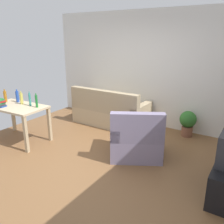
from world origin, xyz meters
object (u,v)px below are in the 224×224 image
object	(u,v)px
bottle_tall	(30,99)
armchair	(136,140)
bottle_blue	(17,96)
bottle_amber	(5,96)
desk	(17,111)
book_stack	(0,103)
bottle_squat	(21,98)
bottle_green	(36,101)
couch	(110,113)
potted_plant	(188,122)

from	to	relation	value
bottle_tall	armchair	bearing A→B (deg)	14.39
bottle_blue	bottle_amber	bearing A→B (deg)	-152.10
desk	armchair	distance (m)	2.50
bottle_blue	book_stack	bearing A→B (deg)	-92.08
bottle_squat	book_stack	distance (m)	0.42
bottle_tall	bottle_green	size ratio (longest dim) A/B	1.03
couch	bottle_blue	xyz separation A→B (m)	(-1.30, -1.62, 0.58)
bottle_amber	bottle_tall	xyz separation A→B (m)	(0.69, 0.09, 0.01)
bottle_amber	book_stack	distance (m)	0.36
bottle_blue	potted_plant	bearing A→B (deg)	31.65
bottle_green	armchair	bearing A→B (deg)	16.04
potted_plant	bottle_tall	bearing A→B (deg)	-143.65
couch	bottle_tall	xyz separation A→B (m)	(-0.85, -1.66, 0.58)
bottle_amber	bottle_blue	xyz separation A→B (m)	(0.24, 0.13, 0.00)
potted_plant	bottle_green	bearing A→B (deg)	-141.33
bottle_tall	bottle_green	xyz separation A→B (m)	(0.21, -0.01, -0.00)
couch	desk	bearing A→B (deg)	59.44
couch	bottle_blue	distance (m)	2.15
desk	potted_plant	xyz separation A→B (m)	(2.90, 2.13, -0.32)
bottle_tall	book_stack	world-z (taller)	bottle_tall
couch	bottle_amber	size ratio (longest dim) A/B	6.68
armchair	bottle_amber	world-z (taller)	bottle_amber
bottle_amber	bottle_green	size ratio (longest dim) A/B	0.96
book_stack	armchair	bearing A→B (deg)	19.28
bottle_squat	potted_plant	bearing A→B (deg)	34.16
potted_plant	bottle_squat	xyz separation A→B (m)	(-2.92, -1.98, 0.55)
couch	desk	xyz separation A→B (m)	(-1.08, -1.82, 0.34)
potted_plant	desk	bearing A→B (deg)	-143.69
potted_plant	armchair	size ratio (longest dim) A/B	0.48
bottle_amber	bottle_green	world-z (taller)	bottle_green
couch	bottle_squat	xyz separation A→B (m)	(-1.09, -1.67, 0.57)
potted_plant	bottle_squat	bearing A→B (deg)	-145.84
potted_plant	bottle_green	size ratio (longest dim) A/B	2.00
desk	bottle_blue	size ratio (longest dim) A/B	4.48
bottle_blue	bottle_green	xyz separation A→B (m)	(0.66, -0.05, 0.00)
desk	book_stack	xyz separation A→B (m)	(-0.24, -0.20, 0.18)
desk	bottle_blue	world-z (taller)	bottle_blue
desk	armchair	xyz separation A→B (m)	(2.37, 0.71, -0.33)
bottle_squat	book_stack	world-z (taller)	bottle_squat
bottle_blue	bottle_tall	bearing A→B (deg)	-5.02
armchair	bottle_blue	xyz separation A→B (m)	(-2.60, -0.51, 0.56)
bottle_amber	desk	bearing A→B (deg)	-9.61
bottle_amber	bottle_squat	distance (m)	0.45
desk	bottle_tall	distance (m)	0.37
armchair	couch	bearing A→B (deg)	-69.82
bottle_blue	bottle_green	world-z (taller)	bottle_green
couch	bottle_squat	world-z (taller)	bottle_squat
potted_plant	armchair	distance (m)	1.52
book_stack	bottle_green	bearing A→B (deg)	27.85
potted_plant	armchair	world-z (taller)	armchair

